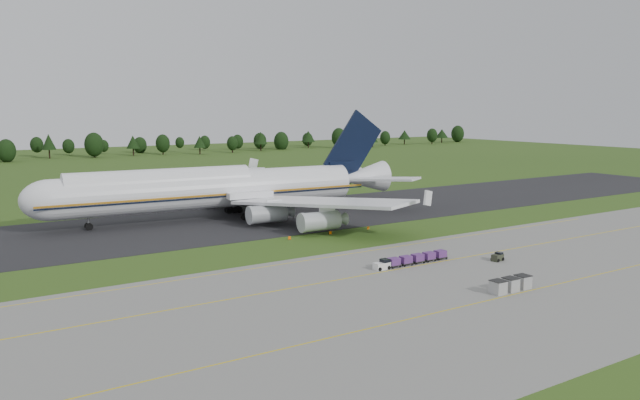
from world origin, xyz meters
TOP-DOWN VIEW (x-y plane):
  - ground at (0.00, 0.00)m, footprint 600.00×600.00m
  - apron at (0.00, -34.00)m, footprint 300.00×52.00m
  - taxiway at (0.00, 28.00)m, footprint 300.00×40.00m
  - apron_markings at (0.00, -26.98)m, footprint 300.00×30.20m
  - tree_line at (21.69, 220.53)m, footprint 524.66×23.07m
  - aircraft at (-5.74, 32.95)m, footprint 83.87×81.68m
  - baggage_train at (2.80, -20.75)m, footprint 14.02×1.49m
  - utility_cart at (15.91, -26.47)m, footprint 2.09×1.45m
  - uld_row at (4.70, -38.71)m, footprint 6.62×1.82m
  - edge_markers at (5.24, 5.40)m, footprint 18.58×0.30m

SIDE VIEW (x-z plane):
  - ground at x=0.00m, z-range 0.00..0.00m
  - apron at x=0.00m, z-range 0.00..0.06m
  - taxiway at x=0.00m, z-range 0.00..0.08m
  - apron_markings at x=0.00m, z-range 0.06..0.07m
  - edge_markers at x=5.24m, z-range -0.03..0.57m
  - utility_cart at x=15.91m, z-range 0.05..1.11m
  - baggage_train at x=2.80m, z-range 0.11..1.54m
  - uld_row at x=4.70m, z-range 0.07..1.87m
  - tree_line at x=21.69m, z-range 0.09..12.01m
  - aircraft at x=-5.74m, z-range -5.05..18.51m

